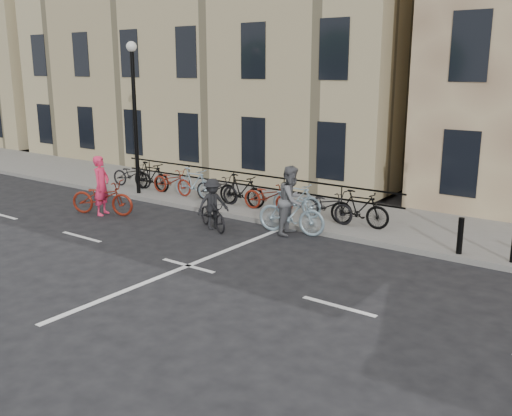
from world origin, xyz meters
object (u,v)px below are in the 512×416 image
Objects in this scene: cyclist_pink at (102,194)px; lamp_post at (134,99)px; cyclist_dark at (213,209)px; cyclist_grey at (291,207)px.

lamp_post is at bearing 0.70° from cyclist_pink.
lamp_post is 3.02× the size of cyclist_dark.
lamp_post is 2.55× the size of cyclist_grey.
cyclist_pink is at bearing 97.05° from cyclist_grey.
cyclist_pink is 1.08× the size of cyclist_grey.
cyclist_pink is 4.00m from cyclist_dark.
cyclist_grey is (6.02, 1.71, 0.13)m from cyclist_pink.
cyclist_dark is at bearing -99.78° from cyclist_pink.
cyclist_dark is (-2.10, -0.90, -0.20)m from cyclist_grey.
lamp_post reaches higher than cyclist_pink.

